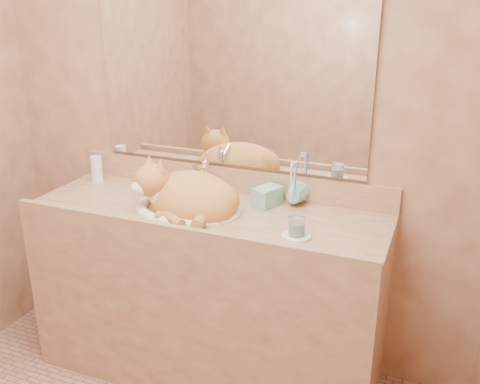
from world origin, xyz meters
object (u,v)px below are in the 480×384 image
at_px(cat, 186,194).
at_px(toothbrush_cup, 293,198).
at_px(vanity_counter, 208,294).
at_px(sink_basin, 188,194).
at_px(water_glass, 297,226).
at_px(soap_dispenser, 258,189).

relative_size(cat, toothbrush_cup, 4.32).
xyz_separation_m(vanity_counter, sink_basin, (-0.08, -0.02, 0.50)).
xyz_separation_m(vanity_counter, water_glass, (0.45, -0.12, 0.47)).
distance_m(cat, toothbrush_cup, 0.47).
bearing_deg(soap_dispenser, toothbrush_cup, 45.57).
distance_m(sink_basin, water_glass, 0.54).
xyz_separation_m(cat, toothbrush_cup, (0.43, 0.19, -0.03)).
relative_size(vanity_counter, cat, 3.57).
bearing_deg(vanity_counter, water_glass, -14.95).
relative_size(sink_basin, water_glass, 6.16).
bearing_deg(sink_basin, toothbrush_cup, 27.61).
distance_m(cat, soap_dispenser, 0.31).
height_order(sink_basin, cat, cat).
bearing_deg(sink_basin, cat, -92.67).
bearing_deg(soap_dispenser, water_glass, -20.62).
height_order(vanity_counter, water_glass, water_glass).
bearing_deg(toothbrush_cup, cat, -155.47).
height_order(sink_basin, soap_dispenser, soap_dispenser).
bearing_deg(water_glass, soap_dispenser, 137.57).
distance_m(vanity_counter, cat, 0.51).
relative_size(vanity_counter, toothbrush_cup, 15.41).
relative_size(sink_basin, soap_dispenser, 2.50).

